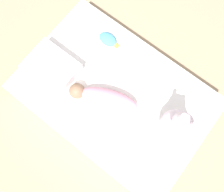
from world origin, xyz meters
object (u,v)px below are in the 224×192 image
bunny_plush (177,124)px  turtle_plush (108,39)px  swaddled_baby (103,98)px  pillow (52,68)px

bunny_plush → turtle_plush: size_ratio=2.15×
swaddled_baby → bunny_plush: bunny_plush is taller
swaddled_baby → bunny_plush: bearing=174.1°
swaddled_baby → turtle_plush: (-0.27, 0.40, -0.03)m
bunny_plush → turtle_plush: (-0.78, 0.25, -0.11)m
swaddled_baby → pillow: swaddled_baby is taller
pillow → swaddled_baby: bearing=6.4°
swaddled_baby → turtle_plush: swaddled_baby is taller
bunny_plush → turtle_plush: 0.82m
pillow → bunny_plush: 0.98m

